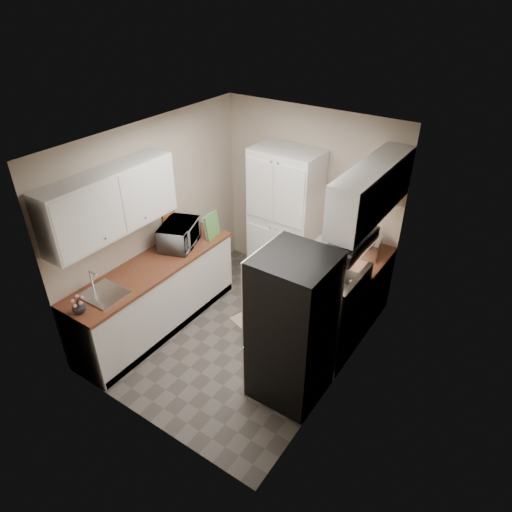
{
  "coord_description": "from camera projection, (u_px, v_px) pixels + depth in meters",
  "views": [
    {
      "loc": [
        2.6,
        -3.51,
        3.89
      ],
      "look_at": [
        0.12,
        0.15,
        1.13
      ],
      "focal_mm": 32.0,
      "sensor_mm": 36.0,
      "label": 1
    }
  ],
  "objects": [
    {
      "name": "ground",
      "position": [
        242.0,
        334.0,
        5.76
      ],
      "size": [
        3.2,
        3.2,
        0.0
      ],
      "primitive_type": "plane",
      "color": "#56514C",
      "rests_on": "ground"
    },
    {
      "name": "room_shell",
      "position": [
        237.0,
        220.0,
        4.9
      ],
      "size": [
        2.64,
        3.24,
        2.52
      ],
      "color": "#C4B49E",
      "rests_on": "ground"
    },
    {
      "name": "pantry_cabinet",
      "position": [
        285.0,
        220.0,
        6.25
      ],
      "size": [
        0.9,
        0.55,
        2.0
      ],
      "primitive_type": "cube",
      "color": "silver",
      "rests_on": "ground"
    },
    {
      "name": "base_cabinet_left",
      "position": [
        157.0,
        297.0,
        5.7
      ],
      "size": [
        0.6,
        2.3,
        0.88
      ],
      "primitive_type": "cube",
      "color": "silver",
      "rests_on": "ground"
    },
    {
      "name": "countertop_left",
      "position": [
        152.0,
        266.0,
        5.46
      ],
      "size": [
        0.63,
        2.33,
        0.04
      ],
      "primitive_type": "cube",
      "color": "brown",
      "rests_on": "base_cabinet_left"
    },
    {
      "name": "base_cabinet_right",
      "position": [
        357.0,
        286.0,
        5.89
      ],
      "size": [
        0.6,
        0.8,
        0.88
      ],
      "primitive_type": "cube",
      "color": "silver",
      "rests_on": "ground"
    },
    {
      "name": "countertop_right",
      "position": [
        361.0,
        256.0,
        5.65
      ],
      "size": [
        0.63,
        0.83,
        0.04
      ],
      "primitive_type": "cube",
      "color": "brown",
      "rests_on": "base_cabinet_right"
    },
    {
      "name": "electric_range",
      "position": [
        328.0,
        316.0,
        5.32
      ],
      "size": [
        0.71,
        0.78,
        1.13
      ],
      "color": "#B7B7BC",
      "rests_on": "ground"
    },
    {
      "name": "refrigerator",
      "position": [
        292.0,
        328.0,
        4.58
      ],
      "size": [
        0.7,
        0.72,
        1.7
      ],
      "primitive_type": "cube",
      "color": "#B7B7BC",
      "rests_on": "ground"
    },
    {
      "name": "microwave",
      "position": [
        179.0,
        235.0,
        5.75
      ],
      "size": [
        0.56,
        0.67,
        0.31
      ],
      "primitive_type": "imported",
      "rotation": [
        0.0,
        0.0,
        1.95
      ],
      "color": "#A3A3A7",
      "rests_on": "countertop_left"
    },
    {
      "name": "wine_bottle",
      "position": [
        191.0,
        227.0,
        5.97
      ],
      "size": [
        0.07,
        0.07,
        0.26
      ],
      "primitive_type": "cylinder",
      "color": "black",
      "rests_on": "countertop_left"
    },
    {
      "name": "flower_vase",
      "position": [
        79.0,
        306.0,
        4.65
      ],
      "size": [
        0.18,
        0.18,
        0.15
      ],
      "primitive_type": "imported",
      "rotation": [
        0.0,
        0.0,
        -0.32
      ],
      "color": "silver",
      "rests_on": "countertop_left"
    },
    {
      "name": "cutting_board",
      "position": [
        212.0,
        226.0,
        5.94
      ],
      "size": [
        0.04,
        0.26,
        0.33
      ],
      "primitive_type": "cube",
      "rotation": [
        0.0,
        0.0,
        0.09
      ],
      "color": "#4C9040",
      "rests_on": "countertop_left"
    },
    {
      "name": "toaster_oven",
      "position": [
        367.0,
        246.0,
        5.61
      ],
      "size": [
        0.37,
        0.43,
        0.22
      ],
      "primitive_type": "cube",
      "rotation": [
        0.0,
        0.0,
        0.19
      ],
      "color": "#A2A3A6",
      "rests_on": "countertop_right"
    },
    {
      "name": "fruit_basket",
      "position": [
        366.0,
        234.0,
        5.52
      ],
      "size": [
        0.28,
        0.28,
        0.1
      ],
      "primitive_type": null,
      "rotation": [
        0.0,
        0.0,
        0.18
      ],
      "color": "orange",
      "rests_on": "toaster_oven"
    },
    {
      "name": "kitchen_mat",
      "position": [
        266.0,
        316.0,
        6.06
      ],
      "size": [
        0.74,
        0.95,
        0.01
      ],
      "primitive_type": "cube",
      "rotation": [
        0.0,
        0.0,
        -0.31
      ],
      "color": "tan",
      "rests_on": "ground"
    }
  ]
}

